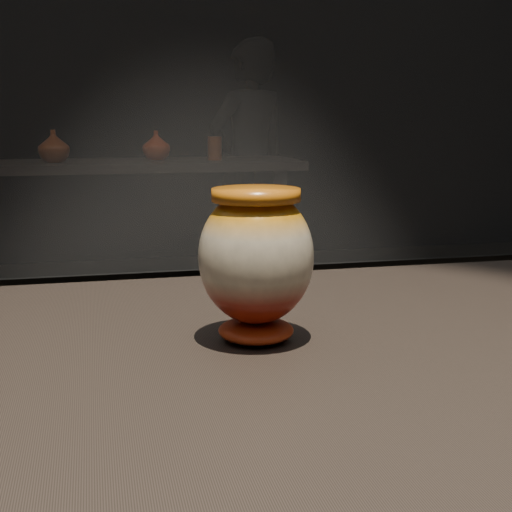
{
  "coord_description": "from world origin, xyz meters",
  "views": [
    {
      "loc": [
        -0.02,
        -0.76,
        1.17
      ],
      "look_at": [
        0.16,
        0.04,
        1.0
      ],
      "focal_mm": 50.0,
      "sensor_mm": 36.0,
      "label": 1
    }
  ],
  "objects": [
    {
      "name": "visitor",
      "position": [
        0.99,
        3.83,
        0.82
      ],
      "size": [
        0.71,
        0.6,
        1.64
      ],
      "primitive_type": "imported",
      "rotation": [
        0.0,
        0.0,
        3.55
      ],
      "color": "black",
      "rests_on": "ground"
    },
    {
      "name": "back_vase_right",
      "position": [
        0.68,
        3.35,
        0.97
      ],
      "size": [
        0.08,
        0.08,
        0.14
      ],
      "primitive_type": "cylinder",
      "color": "#9E4117",
      "rests_on": "back_shelf"
    },
    {
      "name": "main_vase",
      "position": [
        0.16,
        0.04,
        1.0
      ],
      "size": [
        0.14,
        0.14,
        0.18
      ],
      "rotation": [
        0.0,
        0.0,
        -0.01
      ],
      "color": "maroon",
      "rests_on": "display_plinth"
    },
    {
      "name": "back_vase_left",
      "position": [
        -0.22,
        3.34,
        0.99
      ],
      "size": [
        0.19,
        0.19,
        0.18
      ],
      "primitive_type": "imported",
      "rotation": [
        0.0,
        0.0,
        2.99
      ],
      "color": "#9E4117",
      "rests_on": "back_shelf"
    },
    {
      "name": "back_vase_mid",
      "position": [
        0.35,
        3.43,
        0.98
      ],
      "size": [
        0.23,
        0.23,
        0.17
      ],
      "primitive_type": "imported",
      "rotation": [
        0.0,
        0.0,
        0.83
      ],
      "color": "maroon",
      "rests_on": "back_shelf"
    },
    {
      "name": "back_shelf",
      "position": [
        0.17,
        3.39,
        0.64
      ],
      "size": [
        2.0,
        0.6,
        0.9
      ],
      "color": "black",
      "rests_on": "ground"
    }
  ]
}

